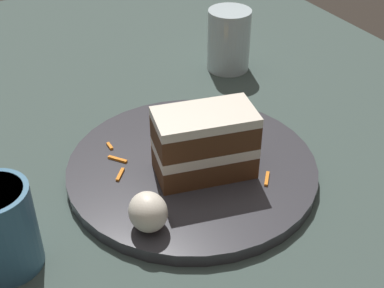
# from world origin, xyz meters

# --- Properties ---
(ground_plane) EXTENTS (6.00, 6.00, 0.00)m
(ground_plane) POSITION_xyz_m (0.00, 0.00, 0.00)
(ground_plane) COLOR black
(ground_plane) RESTS_ON ground
(dining_table) EXTENTS (1.40, 1.06, 0.02)m
(dining_table) POSITION_xyz_m (0.00, 0.00, 0.01)
(dining_table) COLOR #384742
(dining_table) RESTS_ON ground
(plate) EXTENTS (0.31, 0.31, 0.02)m
(plate) POSITION_xyz_m (0.03, 0.03, 0.03)
(plate) COLOR #333338
(plate) RESTS_ON dining_table
(cake_slice) EXTENTS (0.08, 0.13, 0.08)m
(cake_slice) POSITION_xyz_m (0.05, 0.03, 0.08)
(cake_slice) COLOR #4C2D19
(cake_slice) RESTS_ON plate
(cream_dollop) EXTENTS (0.05, 0.04, 0.04)m
(cream_dollop) POSITION_xyz_m (0.10, -0.07, 0.06)
(cream_dollop) COLOR silver
(cream_dollop) RESTS_ON plate
(orange_garnish) EXTENTS (0.05, 0.05, 0.01)m
(orange_garnish) POSITION_xyz_m (-0.07, 0.10, 0.04)
(orange_garnish) COLOR orange
(orange_garnish) RESTS_ON plate
(carrot_shreds_scatter) EXTENTS (0.17, 0.17, 0.00)m
(carrot_shreds_scatter) POSITION_xyz_m (-0.00, 0.01, 0.04)
(carrot_shreds_scatter) COLOR orange
(carrot_shreds_scatter) RESTS_ON plate
(drinking_glass) EXTENTS (0.07, 0.07, 0.10)m
(drinking_glass) POSITION_xyz_m (-0.20, 0.21, 0.07)
(drinking_glass) COLOR silver
(drinking_glass) RESTS_ON dining_table
(coffee_mug) EXTENTS (0.07, 0.07, 0.10)m
(coffee_mug) POSITION_xyz_m (0.07, -0.21, 0.07)
(coffee_mug) COLOR #386684
(coffee_mug) RESTS_ON dining_table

